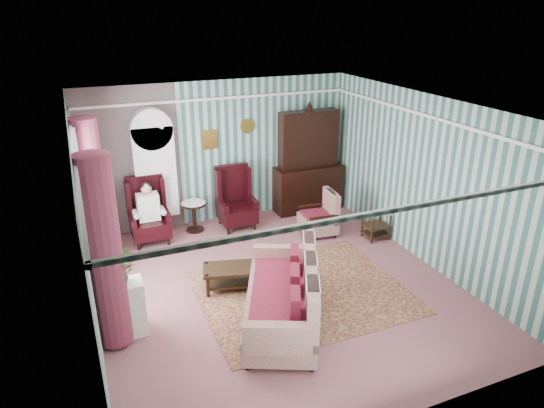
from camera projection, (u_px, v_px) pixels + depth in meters
name	position (u px, v px, depth m)	size (l,w,h in m)	color
floor	(277.00, 287.00, 7.86)	(6.00, 6.00, 0.00)	#895056
room_shell	(234.00, 171.00, 7.02)	(5.53, 6.02, 2.91)	#366360
bookcase	(156.00, 179.00, 9.38)	(0.80, 0.28, 2.24)	white
dresser_hutch	(309.00, 158.00, 10.40)	(1.50, 0.56, 2.36)	black
wingback_left	(149.00, 211.00, 9.14)	(0.76, 0.80, 1.25)	black
wingback_right	(237.00, 198.00, 9.76)	(0.76, 0.80, 1.25)	black
seated_woman	(149.00, 213.00, 9.16)	(0.44, 0.40, 1.18)	white
round_side_table	(194.00, 217.00, 9.71)	(0.50, 0.50, 0.60)	black
nest_table	(376.00, 226.00, 9.40)	(0.45, 0.38, 0.54)	black
plant_stand	(124.00, 309.00, 6.60)	(0.55, 0.35, 0.80)	silver
rug	(302.00, 292.00, 7.70)	(3.20, 2.60, 0.01)	#521D1B
sofa	(281.00, 296.00, 6.78)	(2.17, 1.09, 0.91)	#C6B499
floral_armchair	(318.00, 210.00, 9.47)	(0.72, 0.73, 1.06)	#B7A88E
coffee_table	(234.00, 278.00, 7.74)	(0.96, 0.50, 0.39)	black
potted_plant_a	(119.00, 275.00, 6.25)	(0.37, 0.32, 0.42)	#1E4D18
potted_plant_b	(121.00, 263.00, 6.45)	(0.27, 0.22, 0.49)	#19501B
potted_plant_c	(116.00, 267.00, 6.46)	(0.22, 0.22, 0.39)	#225019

